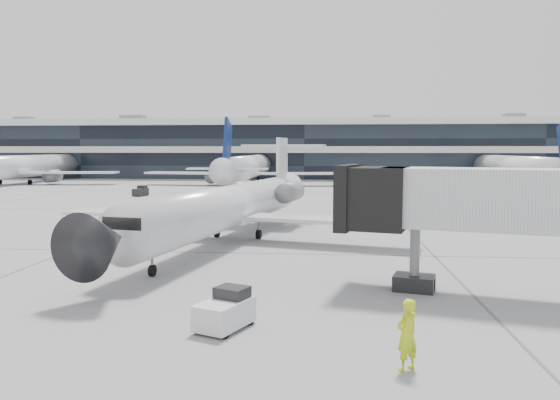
# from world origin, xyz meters

# --- Properties ---
(ground) EXTENTS (220.00, 220.00, 0.00)m
(ground) POSITION_xyz_m (0.00, 0.00, 0.00)
(ground) COLOR gray
(ground) RESTS_ON ground
(terminal) EXTENTS (170.00, 22.00, 10.00)m
(terminal) POSITION_xyz_m (0.00, 82.00, 5.00)
(terminal) COLOR black
(terminal) RESTS_ON ground
(bg_jet_left) EXTENTS (32.00, 40.00, 9.60)m
(bg_jet_left) POSITION_xyz_m (-45.00, 55.00, 0.00)
(bg_jet_left) COLOR white
(bg_jet_left) RESTS_ON ground
(bg_jet_center) EXTENTS (32.00, 40.00, 9.60)m
(bg_jet_center) POSITION_xyz_m (-8.00, 55.00, 0.00)
(bg_jet_center) COLOR white
(bg_jet_center) RESTS_ON ground
(bg_jet_right) EXTENTS (32.00, 40.00, 9.60)m
(bg_jet_right) POSITION_xyz_m (32.00, 55.00, 0.00)
(bg_jet_right) COLOR white
(bg_jet_right) RESTS_ON ground
(regional_jet) EXTENTS (22.62, 28.19, 6.54)m
(regional_jet) POSITION_xyz_m (-1.55, 3.84, 2.23)
(regional_jet) COLOR silver
(regional_jet) RESTS_ON ground
(ramp_worker) EXTENTS (0.82, 0.78, 1.88)m
(ramp_worker) POSITION_xyz_m (6.39, -15.25, 0.94)
(ramp_worker) COLOR #C0D816
(ramp_worker) RESTS_ON ground
(baggage_tug) EXTENTS (1.85, 2.27, 1.25)m
(baggage_tug) POSITION_xyz_m (1.16, -12.40, 0.56)
(baggage_tug) COLOR silver
(baggage_tug) RESTS_ON ground
(traffic_cone) EXTENTS (0.44, 0.44, 0.52)m
(traffic_cone) POSITION_xyz_m (-8.18, 11.54, 0.24)
(traffic_cone) COLOR #F9540D
(traffic_cone) RESTS_ON ground
(far_tug) EXTENTS (1.57, 2.18, 1.26)m
(far_tug) POSITION_xyz_m (-18.05, 34.52, 0.56)
(far_tug) COLOR black
(far_tug) RESTS_ON ground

